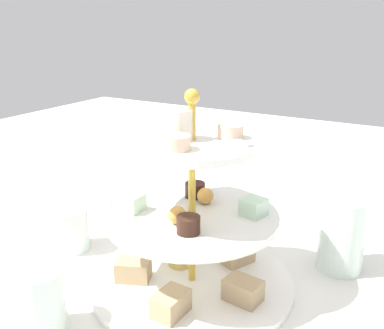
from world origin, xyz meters
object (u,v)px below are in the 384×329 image
(tiered_serving_stand, at_px, (192,232))
(water_glass_short_left, at_px, (70,229))
(water_glass_tall_right, at_px, (342,235))
(teacup_with_saucer, at_px, (127,211))
(water_glass_mid_back, at_px, (42,301))
(butter_knife_right, at_px, (229,209))

(tiered_serving_stand, distance_m, water_glass_short_left, 0.24)
(water_glass_short_left, bearing_deg, water_glass_tall_right, -158.34)
(teacup_with_saucer, distance_m, water_glass_mid_back, 0.32)
(tiered_serving_stand, distance_m, water_glass_mid_back, 0.21)
(water_glass_short_left, distance_m, water_glass_mid_back, 0.21)
(tiered_serving_stand, height_order, water_glass_short_left, tiered_serving_stand)
(tiered_serving_stand, xyz_separation_m, teacup_with_saucer, (0.21, -0.12, -0.06))
(butter_knife_right, bearing_deg, water_glass_tall_right, 144.03)
(tiered_serving_stand, xyz_separation_m, water_glass_mid_back, (0.11, 0.18, -0.04))
(water_glass_mid_back, bearing_deg, teacup_with_saucer, -70.73)
(tiered_serving_stand, relative_size, teacup_with_saucer, 3.25)
(tiered_serving_stand, bearing_deg, water_glass_short_left, 1.63)
(water_glass_tall_right, height_order, teacup_with_saucer, water_glass_tall_right)
(teacup_with_saucer, bearing_deg, water_glass_mid_back, 109.27)
(water_glass_tall_right, distance_m, water_glass_short_left, 0.44)
(water_glass_short_left, height_order, water_glass_mid_back, water_glass_mid_back)
(water_glass_short_left, xyz_separation_m, water_glass_mid_back, (-0.12, 0.17, 0.01))
(water_glass_short_left, relative_size, teacup_with_saucer, 0.79)
(water_glass_tall_right, bearing_deg, butter_knife_right, -25.79)
(teacup_with_saucer, relative_size, butter_knife_right, 0.53)
(butter_knife_right, bearing_deg, teacup_with_saucer, 37.27)
(water_glass_short_left, bearing_deg, water_glass_mid_back, 125.76)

